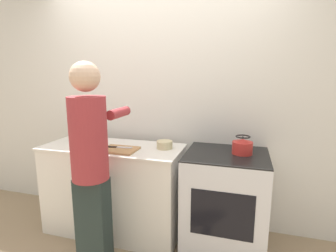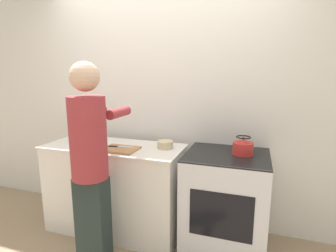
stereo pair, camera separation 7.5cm
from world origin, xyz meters
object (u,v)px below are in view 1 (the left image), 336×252
at_px(person, 91,159).
at_px(knife, 119,147).
at_px(cutting_board, 120,150).
at_px(canister_jar, 83,133).
at_px(bowl_prep, 165,145).
at_px(oven, 225,201).
at_px(kettle, 242,146).

distance_m(person, knife, 0.44).
xyz_separation_m(cutting_board, canister_jar, (-0.50, 0.18, 0.09)).
distance_m(cutting_board, bowl_prep, 0.42).
distance_m(knife, bowl_prep, 0.43).
distance_m(knife, canister_jar, 0.50).
distance_m(person, canister_jar, 0.74).
height_order(oven, canister_jar, canister_jar).
bearing_deg(oven, cutting_board, -170.85).
relative_size(oven, kettle, 5.14).
relative_size(person, cutting_board, 5.28).
height_order(oven, kettle, kettle).
xyz_separation_m(oven, canister_jar, (-1.46, 0.03, 0.54)).
relative_size(person, kettle, 9.57).
height_order(bowl_prep, canister_jar, canister_jar).
distance_m(kettle, bowl_prep, 0.71).
relative_size(cutting_board, bowl_prep, 2.12).
bearing_deg(bowl_prep, kettle, 0.22).
relative_size(cutting_board, canister_jar, 1.66).
relative_size(person, canister_jar, 8.79).
bearing_deg(canister_jar, person, -52.01).
xyz_separation_m(person, cutting_board, (0.05, 0.40, -0.03)).
bearing_deg(kettle, oven, -164.47).
xyz_separation_m(oven, bowl_prep, (-0.58, 0.03, 0.48)).
distance_m(person, cutting_board, 0.40).
relative_size(knife, canister_jar, 1.24).
distance_m(oven, person, 1.24).
bearing_deg(knife, oven, -0.13).
xyz_separation_m(oven, cutting_board, (-0.96, -0.15, 0.45)).
height_order(kettle, canister_jar, canister_jar).
bearing_deg(kettle, person, -152.56).
bearing_deg(canister_jar, bowl_prep, 0.35).
bearing_deg(knife, cutting_board, -64.20).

